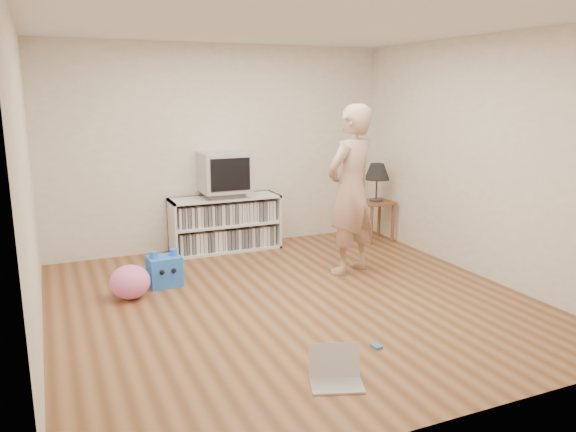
# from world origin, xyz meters

# --- Properties ---
(ground) EXTENTS (4.50, 4.50, 0.00)m
(ground) POSITION_xyz_m (0.00, 0.00, 0.00)
(ground) COLOR brown
(ground) RESTS_ON ground
(walls) EXTENTS (4.52, 4.52, 2.60)m
(walls) POSITION_xyz_m (0.00, 0.00, 1.30)
(walls) COLOR beige
(walls) RESTS_ON ground
(ceiling) EXTENTS (4.50, 4.50, 0.01)m
(ceiling) POSITION_xyz_m (0.00, 0.00, 2.60)
(ceiling) COLOR white
(ceiling) RESTS_ON walls
(media_unit) EXTENTS (1.40, 0.45, 0.70)m
(media_unit) POSITION_xyz_m (-0.04, 2.04, 0.35)
(media_unit) COLOR white
(media_unit) RESTS_ON ground
(dvd_deck) EXTENTS (0.45, 0.35, 0.07)m
(dvd_deck) POSITION_xyz_m (-0.04, 2.02, 0.73)
(dvd_deck) COLOR gray
(dvd_deck) RESTS_ON media_unit
(crt_tv) EXTENTS (0.60, 0.53, 0.50)m
(crt_tv) POSITION_xyz_m (-0.04, 2.02, 1.02)
(crt_tv) COLOR #ADADB2
(crt_tv) RESTS_ON dvd_deck
(side_table) EXTENTS (0.42, 0.42, 0.55)m
(side_table) POSITION_xyz_m (1.99, 1.65, 0.42)
(side_table) COLOR brown
(side_table) RESTS_ON ground
(table_lamp) EXTENTS (0.34, 0.34, 0.52)m
(table_lamp) POSITION_xyz_m (1.99, 1.65, 0.94)
(table_lamp) COLOR #333333
(table_lamp) RESTS_ON side_table
(person) EXTENTS (0.81, 0.68, 1.89)m
(person) POSITION_xyz_m (0.97, 0.59, 0.94)
(person) COLOR tan
(person) RESTS_ON ground
(laptop) EXTENTS (0.44, 0.40, 0.25)m
(laptop) POSITION_xyz_m (-0.35, -1.54, 0.07)
(laptop) COLOR silver
(laptop) RESTS_ON ground
(playing_cards) EXTENTS (0.07, 0.10, 0.02)m
(playing_cards) POSITION_xyz_m (0.21, -1.19, 0.01)
(playing_cards) COLOR #4871C1
(playing_cards) RESTS_ON ground
(plush_blue) EXTENTS (0.35, 0.31, 0.39)m
(plush_blue) POSITION_xyz_m (-1.05, 0.96, 0.16)
(plush_blue) COLOR #246CF7
(plush_blue) RESTS_ON ground
(plush_pink) EXTENTS (0.51, 0.51, 0.34)m
(plush_pink) POSITION_xyz_m (-1.44, 0.73, 0.17)
(plush_pink) COLOR pink
(plush_pink) RESTS_ON ground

